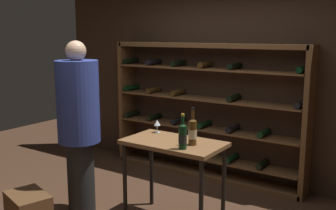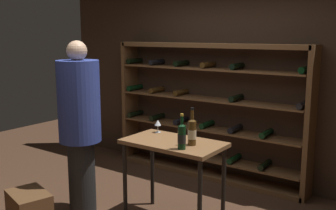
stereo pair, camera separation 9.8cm
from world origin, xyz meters
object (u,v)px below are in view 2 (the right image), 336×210
at_px(tasting_table, 173,152).
at_px(wine_bottle_gold_foil, 192,132).
at_px(wine_crate, 29,209).
at_px(wine_bottle_red_label, 182,136).
at_px(wine_glass_stemmed_left, 158,123).
at_px(wine_rack, 206,111).
at_px(person_guest_plum_blouse, 80,120).

relative_size(tasting_table, wine_bottle_gold_foil, 2.72).
height_order(tasting_table, wine_crate, tasting_table).
bearing_deg(wine_bottle_red_label, wine_glass_stemmed_left, 146.17).
bearing_deg(wine_glass_stemmed_left, wine_crate, -127.10).
relative_size(wine_rack, wine_crate, 5.83).
distance_m(wine_bottle_red_label, wine_bottle_gold_foil, 0.17).
bearing_deg(wine_bottle_red_label, tasting_table, 140.33).
relative_size(wine_rack, wine_glass_stemmed_left, 19.87).
xyz_separation_m(wine_crate, wine_glass_stemmed_left, (0.83, 1.10, 0.81)).
bearing_deg(wine_bottle_gold_foil, tasting_table, 177.21).
bearing_deg(wine_glass_stemmed_left, tasting_table, -29.63).
xyz_separation_m(wine_rack, wine_bottle_red_label, (0.65, -1.58, 0.10)).
xyz_separation_m(person_guest_plum_blouse, wine_crate, (-0.19, -0.56, -0.86)).
xyz_separation_m(person_guest_plum_blouse, wine_bottle_gold_foil, (1.21, 0.34, -0.02)).
height_order(wine_crate, wine_bottle_gold_foil, wine_bottle_gold_foil).
height_order(tasting_table, wine_glass_stemmed_left, wine_glass_stemmed_left).
distance_m(wine_crate, wine_bottle_red_label, 1.77).
height_order(wine_rack, wine_bottle_gold_foil, wine_rack).
height_order(person_guest_plum_blouse, wine_crate, person_guest_plum_blouse).
xyz_separation_m(person_guest_plum_blouse, wine_glass_stemmed_left, (0.64, 0.54, -0.05)).
xyz_separation_m(person_guest_plum_blouse, wine_bottle_red_label, (1.20, 0.17, -0.03)).
distance_m(wine_rack, tasting_table, 1.47).
height_order(wine_bottle_gold_foil, wine_glass_stemmed_left, wine_bottle_gold_foil).
bearing_deg(wine_rack, wine_bottle_red_label, -67.78).
height_order(wine_rack, person_guest_plum_blouse, person_guest_plum_blouse).
bearing_deg(wine_bottle_red_label, wine_bottle_gold_foil, 87.48).
bearing_deg(person_guest_plum_blouse, tasting_table, 82.36).
distance_m(tasting_table, wine_bottle_red_label, 0.37).
distance_m(person_guest_plum_blouse, wine_bottle_red_label, 1.21).
xyz_separation_m(wine_bottle_red_label, wine_glass_stemmed_left, (-0.56, 0.38, -0.02)).
xyz_separation_m(wine_crate, wine_bottle_gold_foil, (1.40, 0.89, 0.84)).
height_order(wine_rack, wine_glass_stemmed_left, wine_rack).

